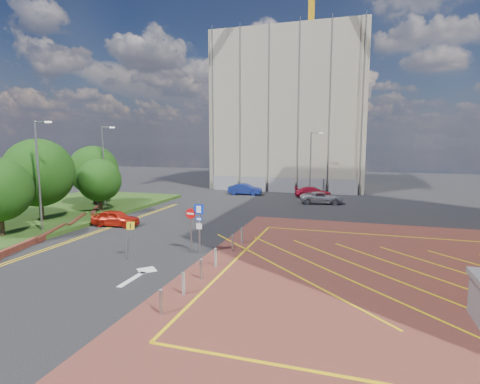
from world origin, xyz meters
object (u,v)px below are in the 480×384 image
at_px(tree_c, 100,180).
at_px(car_silver_back, 321,198).
at_px(tree_b, 39,173).
at_px(lamp_left_far, 104,163).
at_px(car_red_left, 115,218).
at_px(warning_sign, 129,235).
at_px(sign_cluster, 196,222).
at_px(car_red_back, 313,192).
at_px(lamp_left_near, 39,171).
at_px(lamp_back, 311,161).
at_px(car_blue_back, 245,189).
at_px(tree_d, 94,170).

xyz_separation_m(tree_c, car_silver_back, (19.46, 12.19, -2.54)).
relative_size(tree_b, lamp_left_far, 0.84).
xyz_separation_m(tree_b, car_red_left, (6.50, 0.95, -3.58)).
xyz_separation_m(lamp_left_far, warning_sign, (11.49, -13.25, -3.23)).
height_order(sign_cluster, car_red_back, sign_cluster).
bearing_deg(car_red_back, lamp_left_near, 142.77).
height_order(car_red_left, car_red_back, car_red_left).
height_order(lamp_left_near, car_red_left, lamp_left_near).
height_order(lamp_back, warning_sign, lamp_back).
relative_size(tree_c, sign_cluster, 1.53).
xyz_separation_m(tree_b, car_red_back, (20.11, 21.46, -3.59)).
height_order(tree_b, sign_cluster, tree_b).
bearing_deg(lamp_back, lamp_left_far, -139.14).
distance_m(tree_b, tree_c, 5.49).
height_order(tree_b, lamp_left_near, lamp_left_near).
distance_m(lamp_left_near, car_red_back, 30.07).
bearing_deg(warning_sign, sign_cluster, 34.79).
bearing_deg(car_red_left, tree_b, 92.84).
bearing_deg(car_blue_back, car_red_back, -91.37).
bearing_deg(sign_cluster, car_silver_back, 75.06).
bearing_deg(lamp_left_far, lamp_left_near, -78.69).
xyz_separation_m(lamp_left_far, car_blue_back, (10.36, 14.37, -3.95)).
xyz_separation_m(tree_d, lamp_left_far, (2.08, -1.00, 0.79)).
distance_m(sign_cluster, car_blue_back, 25.79).
relative_size(lamp_left_near, sign_cluster, 2.50).
relative_size(car_red_back, car_silver_back, 0.95).
height_order(sign_cluster, car_red_left, sign_cluster).
xyz_separation_m(tree_c, lamp_left_near, (1.08, -8.00, 1.47)).
height_order(lamp_back, car_red_back, lamp_back).
xyz_separation_m(tree_c, sign_cluster, (13.80, -9.02, -1.24)).
bearing_deg(sign_cluster, lamp_left_near, 175.44).
xyz_separation_m(warning_sign, car_blue_back, (-1.14, 27.63, -0.72)).
xyz_separation_m(sign_cluster, car_red_left, (-9.30, 4.97, -1.30)).
xyz_separation_m(sign_cluster, warning_sign, (-3.22, -2.24, -0.52)).
relative_size(lamp_back, car_silver_back, 1.71).
distance_m(tree_b, tree_d, 8.07).
distance_m(warning_sign, car_red_back, 28.73).
relative_size(tree_b, lamp_back, 0.84).
bearing_deg(lamp_left_near, car_silver_back, 47.69).
relative_size(car_red_left, car_red_back, 0.86).
distance_m(lamp_left_near, car_red_left, 6.59).
relative_size(lamp_back, car_blue_back, 1.85).
relative_size(tree_b, car_blue_back, 1.56).
height_order(tree_b, tree_c, tree_b).
height_order(tree_c, car_silver_back, tree_c).
bearing_deg(car_silver_back, tree_c, 110.76).
bearing_deg(tree_c, car_red_back, 42.28).
height_order(tree_d, lamp_back, lamp_back).
relative_size(tree_c, car_red_left, 1.28).
xyz_separation_m(lamp_back, warning_sign, (-7.01, -29.25, -2.93)).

